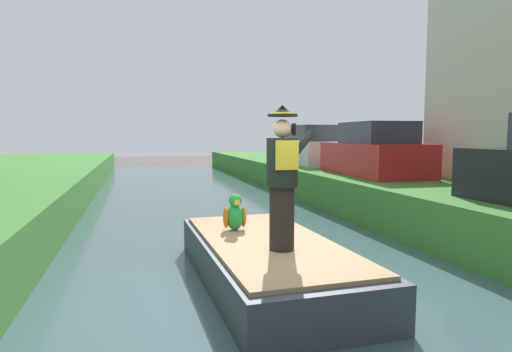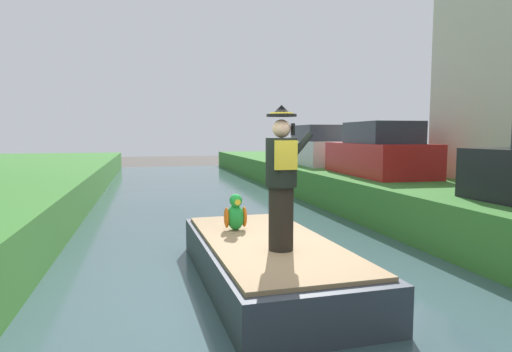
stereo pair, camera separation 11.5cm
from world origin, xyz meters
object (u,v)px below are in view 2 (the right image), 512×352
Objects in this scene: parked_car_red at (378,153)px; person_pirate at (282,178)px; parrot_plush at (236,214)px; parked_car_silver at (316,148)px; boat at (268,261)px.

person_pirate is at bearing -128.60° from parked_car_red.
parked_car_silver is at bearing 61.45° from parrot_plush.
parrot_plush is at bearing 113.07° from boat.
parked_car_silver is (5.11, 9.38, 0.72)m from parrot_plush.
boat is 7.46× the size of parrot_plush.
person_pirate reaches higher than boat.
parked_car_red is (4.77, 5.98, 0.04)m from person_pirate.
parked_car_red is 1.02× the size of parked_car_silver.
parked_car_silver is (4.77, 10.69, 0.04)m from person_pirate.
parked_car_silver is (4.79, 10.12, 1.27)m from boat.
boat is 2.30× the size of person_pirate.
boat is 11.27m from parked_car_silver.
parrot_plush is 6.96m from parked_car_red.
parked_car_red reaches higher than parrot_plush.
boat is 1.04× the size of parked_car_red.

